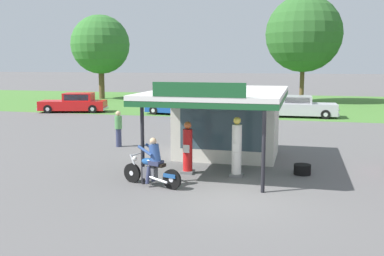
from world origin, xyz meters
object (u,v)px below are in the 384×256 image
at_px(parked_car_back_row_centre_left, 74,103).
at_px(motorcycle_with_rider, 152,166).
at_px(gas_pump_nearside, 188,150).
at_px(gas_pump_offside, 237,149).
at_px(parked_car_back_row_left, 177,106).
at_px(bystander_standing_back_lot, 118,128).
at_px(spare_tire_stack, 302,169).
at_px(parked_car_back_row_far_right, 299,107).

bearing_deg(parked_car_back_row_centre_left, motorcycle_with_rider, -54.70).
distance_m(gas_pump_nearside, gas_pump_offside, 1.76).
relative_size(parked_car_back_row_left, parked_car_back_row_centre_left, 0.91).
bearing_deg(parked_car_back_row_left, bystander_standing_back_lot, -85.90).
distance_m(gas_pump_offside, bystander_standing_back_lot, 7.39).
xyz_separation_m(gas_pump_offside, parked_car_back_row_left, (-7.13, 17.20, -0.28)).
bearing_deg(parked_car_back_row_left, spare_tire_stack, -60.20).
distance_m(gas_pump_nearside, spare_tire_stack, 4.13).
relative_size(gas_pump_nearside, parked_car_back_row_far_right, 0.34).
bearing_deg(motorcycle_with_rider, parked_car_back_row_left, 103.84).
distance_m(parked_car_back_row_left, bystander_standing_back_lot, 13.20).
bearing_deg(parked_car_back_row_centre_left, parked_car_back_row_left, 3.20).
height_order(motorcycle_with_rider, spare_tire_stack, motorcycle_with_rider).
bearing_deg(gas_pump_offside, parked_car_back_row_far_right, 83.93).
bearing_deg(parked_car_back_row_far_right, parked_car_back_row_centre_left, -176.33).
height_order(gas_pump_nearside, motorcycle_with_rider, gas_pump_nearside).
xyz_separation_m(gas_pump_offside, motorcycle_with_rider, (-2.44, -1.84, -0.31)).
height_order(gas_pump_offside, bystander_standing_back_lot, gas_pump_offside).
xyz_separation_m(motorcycle_with_rider, bystander_standing_back_lot, (-3.75, 5.88, 0.24)).
bearing_deg(gas_pump_nearside, parked_car_back_row_far_right, 78.43).
height_order(gas_pump_nearside, gas_pump_offside, gas_pump_offside).
bearing_deg(parked_car_back_row_left, parked_car_back_row_centre_left, -176.80).
bearing_deg(gas_pump_nearside, parked_car_back_row_left, 107.36).
bearing_deg(parked_car_back_row_centre_left, gas_pump_nearside, -50.41).
distance_m(gas_pump_nearside, parked_car_back_row_centre_left, 21.70).
xyz_separation_m(parked_car_back_row_centre_left, bystander_standing_back_lot, (9.40, -12.69, 0.20)).
bearing_deg(parked_car_back_row_far_right, gas_pump_offside, -96.07).
xyz_separation_m(parked_car_back_row_left, parked_car_back_row_far_right, (9.03, 0.65, 0.02)).
bearing_deg(motorcycle_with_rider, bystander_standing_back_lot, 122.53).
bearing_deg(spare_tire_stack, motorcycle_with_rider, -150.06).
bearing_deg(parked_car_back_row_centre_left, gas_pump_offside, -47.02).
xyz_separation_m(gas_pump_nearside, parked_car_back_row_far_right, (3.65, 17.85, -0.15)).
distance_m(gas_pump_offside, parked_car_back_row_far_right, 17.95).
bearing_deg(motorcycle_with_rider, parked_car_back_row_far_right, 77.58).
bearing_deg(spare_tire_stack, gas_pump_nearside, -167.97).
xyz_separation_m(gas_pump_offside, parked_car_back_row_far_right, (1.90, 17.85, -0.26)).
xyz_separation_m(motorcycle_with_rider, parked_car_back_row_far_right, (4.34, 19.69, 0.05)).
xyz_separation_m(parked_car_back_row_far_right, spare_tire_stack, (0.33, -17.00, -0.52)).
distance_m(gas_pump_offside, spare_tire_stack, 2.51).
bearing_deg(parked_car_back_row_far_right, gas_pump_nearside, -101.57).
distance_m(motorcycle_with_rider, parked_car_back_row_centre_left, 22.75).
xyz_separation_m(gas_pump_nearside, parked_car_back_row_left, (-5.38, 17.20, -0.17)).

